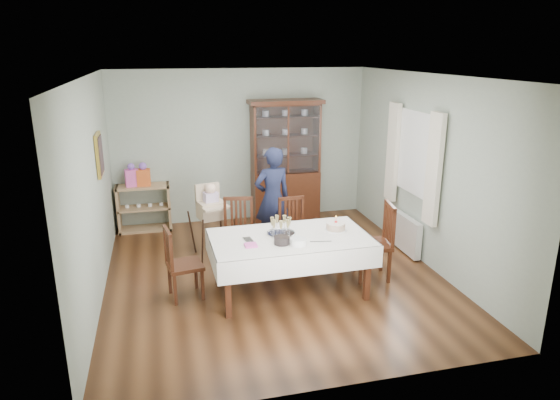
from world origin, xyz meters
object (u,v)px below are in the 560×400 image
object	(u,v)px
gift_bag_orange	(143,175)
champagne_tray	(281,229)
sideboard	(144,208)
chair_end_left	(184,277)
dining_table	(290,264)
china_cabinet	(285,159)
high_chair	(212,227)
chair_far_left	(239,247)
gift_bag_pink	(132,176)
birthday_cake	(336,226)
chair_far_right	(295,242)
woman	(272,198)
chair_end_right	(373,256)

from	to	relation	value
gift_bag_orange	champagne_tray	bearing A→B (deg)	-57.49
sideboard	champagne_tray	bearing A→B (deg)	-57.19
sideboard	chair_end_left	xyz separation A→B (m)	(0.51, -2.64, -0.12)
champagne_tray	gift_bag_orange	world-z (taller)	gift_bag_orange
dining_table	china_cabinet	distance (m)	2.97
china_cabinet	high_chair	bearing A→B (deg)	-137.68
dining_table	chair_end_left	world-z (taller)	chair_end_left
china_cabinet	champagne_tray	xyz separation A→B (m)	(-0.75, -2.69, -0.30)
chair_far_left	gift_bag_pink	size ratio (longest dim) A/B	2.49
birthday_cake	china_cabinet	bearing A→B (deg)	89.51
china_cabinet	birthday_cake	world-z (taller)	china_cabinet
chair_end_left	high_chair	bearing A→B (deg)	-30.67
chair_far_right	high_chair	size ratio (longest dim) A/B	0.82
chair_end_left	gift_bag_pink	bearing A→B (deg)	5.14
gift_bag_pink	china_cabinet	bearing A→B (deg)	-0.03
chair_end_left	champagne_tray	xyz separation A→B (m)	(1.24, -0.07, 0.55)
chair_far_left	champagne_tray	xyz separation A→B (m)	(0.42, -0.83, 0.53)
china_cabinet	chair_far_right	world-z (taller)	china_cabinet
chair_end_left	champagne_tray	world-z (taller)	champagne_tray
chair_far_right	champagne_tray	xyz separation A→B (m)	(-0.43, -0.86, 0.55)
woman	chair_far_left	bearing A→B (deg)	32.59
sideboard	gift_bag_pink	bearing A→B (deg)	-172.75
chair_far_right	champagne_tray	world-z (taller)	champagne_tray
gift_bag_pink	chair_far_left	bearing A→B (deg)	-51.40
champagne_tray	gift_bag_pink	distance (m)	3.30
champagne_tray	chair_far_left	bearing A→B (deg)	116.77
gift_bag_pink	gift_bag_orange	size ratio (longest dim) A/B	0.99
chair_end_left	woman	world-z (taller)	woman
gift_bag_pink	dining_table	bearing A→B (deg)	-54.54
chair_end_right	gift_bag_pink	bearing A→B (deg)	-119.85
birthday_cake	sideboard	bearing A→B (deg)	132.05
china_cabinet	chair_far_right	distance (m)	2.04
high_chair	chair_end_right	bearing A→B (deg)	-46.64
woman	high_chair	xyz separation A→B (m)	(-0.96, -0.09, -0.36)
chair_far_left	birthday_cake	xyz separation A→B (m)	(1.14, -0.86, 0.52)
birthday_cake	gift_bag_orange	world-z (taller)	gift_bag_orange
dining_table	birthday_cake	size ratio (longest dim) A/B	7.04
sideboard	chair_far_right	size ratio (longest dim) A/B	0.97
chair_far_left	chair_end_right	bearing A→B (deg)	-12.98
high_chair	woman	bearing A→B (deg)	-8.99
chair_end_right	champagne_tray	size ratio (longest dim) A/B	2.86
chair_far_left	chair_end_right	xyz separation A→B (m)	(1.73, -0.79, 0.02)
sideboard	chair_end_left	world-z (taller)	chair_end_left
woman	gift_bag_pink	distance (m)	2.48
dining_table	birthday_cake	world-z (taller)	birthday_cake
birthday_cake	chair_far_right	bearing A→B (deg)	108.52
dining_table	chair_end_right	distance (m)	1.23
gift_bag_pink	woman	bearing A→B (deg)	-30.80
chair_end_right	champagne_tray	bearing A→B (deg)	-78.57
sideboard	woman	bearing A→B (deg)	-33.18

